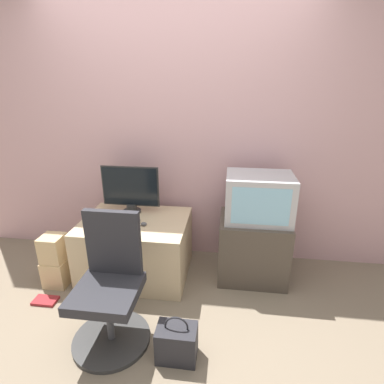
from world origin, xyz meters
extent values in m
plane|color=#7F705B|center=(0.00, 0.00, 0.00)|extent=(12.00, 12.00, 0.00)
cube|color=#CC9EA3|center=(0.00, 1.32, 1.30)|extent=(4.40, 0.05, 2.60)
cube|color=#CCB289|center=(-0.32, 0.85, 0.28)|extent=(0.96, 0.73, 0.56)
cube|color=#4C4238|center=(0.77, 0.95, 0.29)|extent=(0.61, 0.49, 0.59)
cylinder|color=#2D2D2D|center=(-0.40, 1.02, 0.57)|extent=(0.17, 0.17, 0.02)
cylinder|color=#2D2D2D|center=(-0.40, 1.02, 0.61)|extent=(0.10, 0.10, 0.06)
cube|color=#2D2D2D|center=(-0.40, 1.03, 0.82)|extent=(0.55, 0.01, 0.39)
cube|color=black|center=(-0.40, 1.02, 0.82)|extent=(0.52, 0.02, 0.36)
cube|color=#2D2D2D|center=(-0.42, 0.78, 0.56)|extent=(0.32, 0.12, 0.01)
ellipsoid|color=#4C4C51|center=(-0.20, 0.75, 0.57)|extent=(0.05, 0.04, 0.03)
cube|color=#B7B7BC|center=(0.78, 0.96, 0.79)|extent=(0.57, 0.42, 0.41)
cube|color=#8CC6E5|center=(0.78, 0.75, 0.79)|extent=(0.47, 0.01, 0.32)
cylinder|color=#333333|center=(-0.26, 0.03, 0.01)|extent=(0.54, 0.54, 0.03)
cylinder|color=#4C4C51|center=(-0.26, 0.03, 0.21)|extent=(0.05, 0.05, 0.35)
cube|color=#28282D|center=(-0.26, 0.03, 0.42)|extent=(0.43, 0.43, 0.07)
cube|color=#28282D|center=(-0.26, 0.22, 0.69)|extent=(0.39, 0.05, 0.48)
cube|color=#D1B27F|center=(-0.99, 0.59, 0.12)|extent=(0.21, 0.21, 0.25)
cube|color=#D1B27F|center=(-0.99, 0.59, 0.36)|extent=(0.19, 0.19, 0.24)
cube|color=#232328|center=(0.23, -0.04, 0.12)|extent=(0.27, 0.18, 0.24)
torus|color=#232328|center=(0.23, -0.04, 0.26)|extent=(0.16, 0.01, 0.16)
cube|color=maroon|center=(-0.97, 0.34, 0.01)|extent=(0.20, 0.12, 0.02)
camera|label=1|loc=(0.52, -1.52, 1.74)|focal=28.00mm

